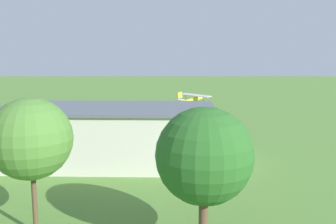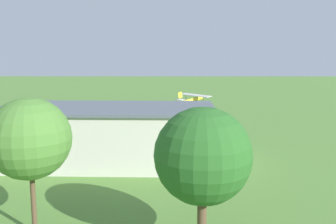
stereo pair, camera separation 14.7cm
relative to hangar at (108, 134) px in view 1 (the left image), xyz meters
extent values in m
plane|color=#568438|center=(-3.17, -31.64, -3.46)|extent=(400.00, 400.00, 0.00)
cube|color=beige|center=(0.00, 0.02, -0.18)|extent=(26.52, 13.17, 6.56)
cube|color=slate|center=(0.00, 0.02, 3.27)|extent=(27.13, 13.79, 0.35)
cube|color=#384251|center=(-0.15, -6.30, -0.77)|extent=(9.18, 0.38, 5.38)
cylinder|color=yellow|center=(-12.51, -35.52, 0.09)|extent=(6.21, 5.20, 2.02)
cone|color=black|center=(-15.53, -37.91, -0.49)|extent=(1.04, 1.03, 0.78)
cube|color=silver|center=(-13.15, -36.03, -0.18)|extent=(6.83, 8.08, 0.34)
cube|color=silver|center=(-13.66, -36.43, 1.24)|extent=(6.83, 8.08, 0.34)
cube|color=yellow|center=(-10.11, -33.62, 1.55)|extent=(1.07, 0.87, 1.45)
cube|color=silver|center=(-10.00, -33.53, 0.58)|extent=(2.32, 2.60, 0.21)
cylinder|color=black|center=(-13.50, -35.09, -1.24)|extent=(0.59, 0.51, 0.64)
cylinder|color=black|center=(-12.33, -36.58, -1.24)|extent=(0.59, 0.51, 0.64)
cylinder|color=#332D28|center=(-15.22, -33.94, 0.53)|extent=(0.29, 0.25, 1.50)
cylinder|color=#332D28|center=(-11.60, -38.52, 0.53)|extent=(0.29, 0.25, 1.50)
cube|color=orange|center=(14.02, -11.75, -2.77)|extent=(1.88, 4.58, 0.74)
cube|color=#2D3842|center=(14.02, -11.75, -2.10)|extent=(1.63, 2.57, 0.60)
cylinder|color=black|center=(13.09, -10.22, -3.14)|extent=(0.23, 0.64, 0.64)
cylinder|color=black|center=(14.91, -10.19, -3.14)|extent=(0.23, 0.64, 0.64)
cylinder|color=black|center=(13.14, -13.31, -3.14)|extent=(0.23, 0.64, 0.64)
cylinder|color=black|center=(14.95, -13.29, -3.14)|extent=(0.23, 0.64, 0.64)
cylinder|color=navy|center=(-14.08, -16.93, -3.05)|extent=(0.44, 0.44, 0.82)
cylinder|color=orange|center=(-14.08, -16.93, -2.36)|extent=(0.52, 0.52, 0.58)
sphere|color=#9E704C|center=(-14.08, -16.93, -1.95)|extent=(0.22, 0.22, 0.22)
cylinder|color=#B23333|center=(-0.65, -16.31, -3.02)|extent=(0.42, 0.42, 0.89)
cylinder|color=#72338C|center=(-0.65, -16.31, -2.26)|extent=(0.50, 0.50, 0.63)
sphere|color=beige|center=(-0.65, -16.31, -1.83)|extent=(0.24, 0.24, 0.24)
cylinder|color=orange|center=(-12.37, -13.83, -3.04)|extent=(0.45, 0.45, 0.85)
cylinder|color=#3F3F47|center=(-12.37, -13.83, -2.32)|extent=(0.54, 0.54, 0.60)
sphere|color=brown|center=(-12.37, -13.83, -1.90)|extent=(0.23, 0.23, 0.23)
cylinder|color=brown|center=(-10.04, 20.61, -1.26)|extent=(0.63, 0.63, 4.41)
sphere|color=#286023|center=(-10.04, 20.61, 2.91)|extent=(6.54, 6.54, 6.54)
cylinder|color=brown|center=(2.07, 18.89, -0.79)|extent=(0.36, 0.36, 5.36)
sphere|color=#4C7F33|center=(2.07, 18.89, 3.65)|extent=(5.87, 5.87, 5.87)
camera|label=1|loc=(-7.71, 43.28, 9.18)|focal=37.75mm
camera|label=2|loc=(-7.86, 43.28, 9.18)|focal=37.75mm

